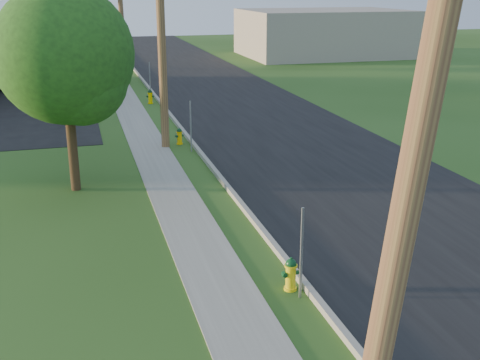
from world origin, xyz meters
name	(u,v)px	position (x,y,z in m)	size (l,w,h in m)	color
road	(361,191)	(4.50, 10.00, 0.01)	(8.00, 120.00, 0.02)	black
curb	(238,201)	(0.50, 10.00, 0.07)	(0.15, 120.00, 0.15)	gray
sidewalk	(180,208)	(-1.25, 10.00, 0.01)	(1.50, 120.00, 0.03)	gray
utility_pole_near	(420,133)	(-0.60, -1.00, 4.80)	(1.40, 0.32, 9.48)	brown
utility_pole_mid	(161,19)	(-0.60, 17.00, 4.95)	(1.40, 0.32, 9.80)	brown
utility_pole_far	(121,6)	(-0.60, 35.00, 4.80)	(1.40, 0.32, 9.50)	brown
sign_post_near	(301,254)	(0.25, 4.20, 1.00)	(0.05, 0.04, 2.00)	gray
sign_post_mid	(191,127)	(0.25, 16.00, 1.00)	(0.05, 0.04, 2.00)	gray
sign_post_far	(150,80)	(0.25, 28.20, 1.00)	(0.05, 0.04, 2.00)	gray
price_pylon	(54,2)	(-4.50, 22.50, 5.43)	(0.34, 2.04, 6.85)	gray
distant_building	(324,33)	(18.00, 45.00, 2.00)	(14.00, 10.00, 4.00)	#A19588
tree_verge	(68,61)	(-4.05, 12.50, 4.06)	(4.16, 4.16, 6.30)	#372713
tree_lot	(58,7)	(-4.64, 41.94, 4.56)	(4.67, 4.67, 7.08)	#372713
hydrant_near	(291,274)	(0.17, 4.57, 0.37)	(0.39, 0.35, 0.76)	yellow
hydrant_mid	(179,136)	(0.01, 17.28, 0.34)	(0.36, 0.32, 0.69)	yellow
hydrant_far	(150,97)	(-0.01, 26.29, 0.38)	(0.41, 0.36, 0.78)	#F1CA00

